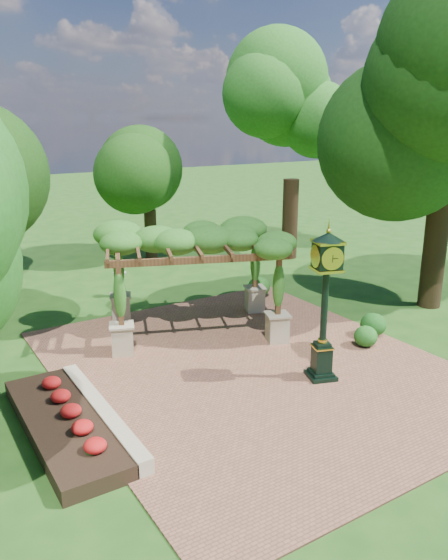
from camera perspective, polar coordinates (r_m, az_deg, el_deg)
ground at (r=14.94m, az=5.18°, el=-10.46°), size 120.00×120.00×0.00m
brick_plaza at (r=15.65m, az=2.95°, el=-9.01°), size 10.00×12.00×0.04m
border_wall at (r=13.32m, az=-12.65°, el=-13.43°), size 0.35×5.00×0.40m
flower_bed at (r=13.12m, az=-16.45°, el=-14.34°), size 1.50×5.00×0.36m
pedestal_clock at (r=14.31m, az=10.54°, el=-1.32°), size 1.02×1.02×4.08m
pergola at (r=17.33m, az=-3.15°, el=3.50°), size 6.40×5.19×3.49m
sundial at (r=21.82m, az=-10.78°, el=-0.62°), size 0.68×0.68×0.99m
shrub_front at (r=17.33m, az=14.59°, el=-5.71°), size 0.87×0.87×0.64m
shrub_mid at (r=18.20m, az=15.32°, el=-4.51°), size 0.86×0.86×0.74m
shrub_back at (r=21.43m, az=3.67°, el=-0.69°), size 1.07×1.07×0.78m
tree_north at (r=27.11m, az=-7.91°, el=11.21°), size 4.29×4.29×6.28m
tree_east_far at (r=26.99m, az=7.29°, el=16.77°), size 4.50×4.50×10.13m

